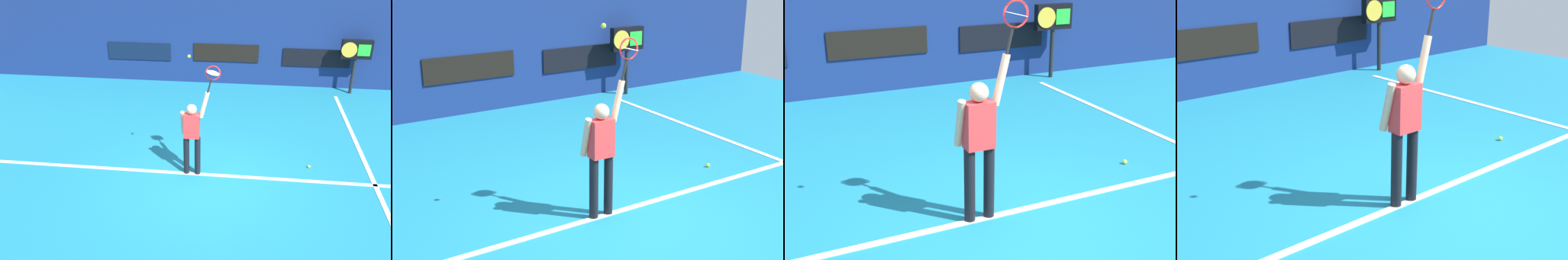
% 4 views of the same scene
% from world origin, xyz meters
% --- Properties ---
extents(ground_plane, '(18.00, 18.00, 0.00)m').
position_xyz_m(ground_plane, '(0.00, 0.00, 0.00)').
color(ground_plane, teal).
extents(back_wall, '(18.00, 0.20, 3.07)m').
position_xyz_m(back_wall, '(0.00, 6.44, 1.53)').
color(back_wall, navy).
rests_on(back_wall, ground_plane).
extents(sponsor_banner_center, '(2.20, 0.03, 0.60)m').
position_xyz_m(sponsor_banner_center, '(0.00, 6.32, 1.09)').
color(sponsor_banner_center, black).
extents(sponsor_banner_starboard, '(2.20, 0.03, 0.60)m').
position_xyz_m(sponsor_banner_starboard, '(3.00, 6.32, 1.02)').
color(sponsor_banner_starboard, black).
extents(court_baseline, '(10.00, 0.10, 0.01)m').
position_xyz_m(court_baseline, '(0.00, 0.26, 0.01)').
color(court_baseline, white).
rests_on(court_baseline, ground_plane).
extents(court_sideline, '(0.10, 7.00, 0.01)m').
position_xyz_m(court_sideline, '(3.63, 2.00, 0.01)').
color(court_sideline, white).
rests_on(court_sideline, ground_plane).
extents(tennis_player, '(0.63, 0.31, 1.98)m').
position_xyz_m(tennis_player, '(-0.38, 0.29, 1.01)').
color(tennis_player, black).
rests_on(tennis_player, ground_plane).
extents(scoreboard_clock, '(0.96, 0.20, 1.78)m').
position_xyz_m(scoreboard_clock, '(4.14, 5.89, 1.39)').
color(scoreboard_clock, black).
rests_on(scoreboard_clock, ground_plane).
extents(spare_ball, '(0.07, 0.07, 0.07)m').
position_xyz_m(spare_ball, '(2.28, 0.85, 0.03)').
color(spare_ball, '#CCE033').
rests_on(spare_ball, ground_plane).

